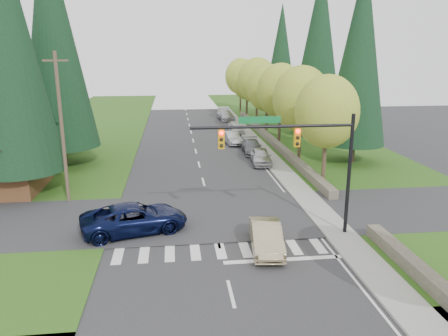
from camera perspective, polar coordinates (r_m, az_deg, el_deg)
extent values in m
plane|color=#28282B|center=(20.16, 0.54, -14.63)|extent=(120.00, 120.00, 0.00)
cube|color=#325316|center=(41.56, 15.01, 0.67)|extent=(14.00, 110.00, 0.06)
cube|color=#325316|center=(40.15, -22.04, -0.43)|extent=(14.00, 110.00, 0.06)
cube|color=#28282B|center=(27.35, -1.58, -6.36)|extent=(120.00, 8.00, 0.10)
cube|color=gray|center=(41.61, 6.17, 1.17)|extent=(1.80, 80.00, 0.13)
cube|color=gray|center=(41.44, 5.02, 1.14)|extent=(0.20, 80.00, 0.13)
cube|color=#4C4438|center=(49.54, 6.07, 3.75)|extent=(0.70, 40.00, 0.70)
cylinder|color=black|center=(24.71, 16.00, -1.00)|extent=(0.20, 0.20, 6.80)
cylinder|color=black|center=(22.78, 6.43, 5.40)|extent=(8.60, 0.16, 0.16)
cube|color=#0C662D|center=(22.63, 4.69, 6.28)|extent=(2.20, 0.04, 0.35)
cube|color=#BF8C0C|center=(23.21, 9.52, 3.96)|extent=(0.32, 0.24, 1.00)
sphere|color=#FF0C05|center=(23.02, 9.65, 4.75)|extent=(0.22, 0.22, 0.22)
cube|color=#BF8C0C|center=(22.44, -0.37, 3.79)|extent=(0.32, 0.24, 1.00)
sphere|color=#FF0C05|center=(22.23, -0.33, 4.60)|extent=(0.22, 0.22, 0.22)
cylinder|color=#473828|center=(30.67, -20.40, 4.76)|extent=(0.24, 0.24, 10.00)
cube|color=#473828|center=(30.26, -21.17, 12.97)|extent=(1.60, 0.10, 0.12)
cylinder|color=#38281C|center=(34.24, 12.98, 1.83)|extent=(0.32, 0.32, 4.76)
ellipsoid|color=olive|center=(33.67, 13.30, 7.19)|extent=(4.80, 4.80, 5.52)
cylinder|color=#38281C|center=(40.76, 9.87, 4.20)|extent=(0.32, 0.32, 4.93)
ellipsoid|color=olive|center=(40.28, 10.08, 8.87)|extent=(5.20, 5.20, 5.98)
cylinder|color=#38281C|center=(47.35, 7.26, 5.86)|extent=(0.32, 0.32, 5.04)
ellipsoid|color=olive|center=(46.94, 7.40, 9.99)|extent=(5.00, 5.00, 5.75)
cylinder|color=#38281C|center=(54.14, 5.59, 6.94)|extent=(0.32, 0.32, 4.82)
ellipsoid|color=olive|center=(53.78, 5.68, 10.38)|extent=(5.00, 5.00, 5.75)
cylinder|color=#38281C|center=(60.93, 4.29, 8.03)|extent=(0.32, 0.32, 5.15)
ellipsoid|color=olive|center=(60.61, 4.36, 11.31)|extent=(5.40, 5.40, 6.21)
cylinder|color=#38281C|center=(67.76, 3.00, 8.56)|extent=(0.32, 0.32, 4.70)
ellipsoid|color=olive|center=(67.48, 3.03, 11.26)|extent=(4.80, 4.80, 5.52)
cylinder|color=#38281C|center=(74.63, 2.17, 9.28)|extent=(0.32, 0.32, 4.98)
ellipsoid|color=olive|center=(74.37, 2.19, 11.87)|extent=(5.20, 5.20, 5.98)
cylinder|color=#38281C|center=(34.36, -24.71, -1.52)|extent=(0.50, 0.50, 2.00)
cone|color=black|center=(33.18, -26.61, 14.94)|extent=(6.12, 6.12, 18.00)
cylinder|color=#38281C|center=(39.01, -27.16, 0.04)|extent=(0.50, 0.50, 2.00)
cylinder|color=#38281C|center=(41.55, -20.14, 1.63)|extent=(0.50, 0.50, 2.00)
cone|color=black|center=(40.59, -21.50, 15.91)|extent=(6.46, 6.46, 19.00)
cylinder|color=#38281C|center=(47.73, -20.89, 3.21)|extent=(0.50, 0.50, 2.00)
cone|color=black|center=(46.88, -21.97, 14.39)|extent=(5.78, 5.78, 17.00)
cylinder|color=#38281C|center=(41.72, 16.37, 2.00)|extent=(0.50, 0.50, 2.00)
cone|color=black|center=(40.74, 17.31, 14.14)|extent=(5.44, 5.44, 16.00)
cylinder|color=#38281C|center=(54.92, 11.72, 5.32)|extent=(0.50, 0.50, 2.00)
cone|color=black|center=(54.19, 12.29, 15.59)|extent=(6.12, 6.12, 18.00)
cylinder|color=#38281C|center=(67.95, 7.23, 7.33)|extent=(0.50, 0.50, 2.00)
cone|color=black|center=(67.36, 7.47, 14.35)|extent=(5.10, 5.10, 15.00)
imported|color=tan|center=(22.84, 5.53, -8.96)|extent=(1.92, 4.46, 1.43)
imported|color=#0A1135|center=(25.35, -11.60, -6.44)|extent=(6.47, 4.25, 1.65)
imported|color=#B7B7BC|center=(39.75, 4.84, 1.53)|extent=(2.07, 4.40, 1.46)
imported|color=slate|center=(43.97, 3.71, 2.78)|extent=(2.05, 4.67, 1.33)
imported|color=#AAABAF|center=(48.32, 1.07, 3.94)|extent=(1.89, 4.23, 1.35)
imported|color=silver|center=(54.77, 1.62, 5.22)|extent=(1.78, 3.85, 1.28)
imported|color=#B2B2B7|center=(65.56, 0.22, 6.94)|extent=(2.52, 5.23, 1.47)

